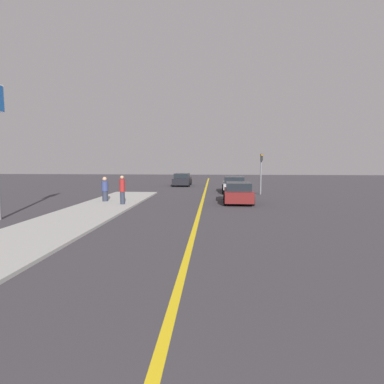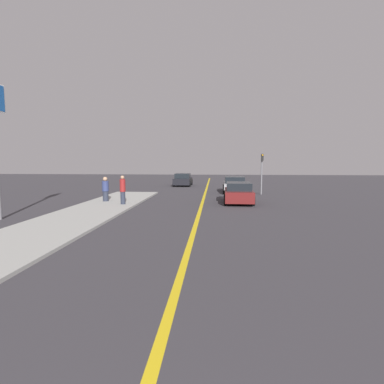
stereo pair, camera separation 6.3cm
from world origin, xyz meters
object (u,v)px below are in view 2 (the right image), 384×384
object	(u,v)px
pedestrian_far_standing	(105,189)
car_far_distant	(183,180)
car_near_right_lane	(238,193)
car_ahead_center	(234,185)
pedestrian_mid_group	(123,190)
traffic_light	(262,169)

from	to	relation	value
pedestrian_far_standing	car_far_distant	bearing A→B (deg)	75.21
car_near_right_lane	car_ahead_center	size ratio (longest dim) A/B	0.96
car_ahead_center	pedestrian_far_standing	world-z (taller)	pedestrian_far_standing
pedestrian_mid_group	pedestrian_far_standing	size ratio (longest dim) A/B	1.09
car_near_right_lane	pedestrian_mid_group	size ratio (longest dim) A/B	2.27
pedestrian_far_standing	car_ahead_center	bearing A→B (deg)	38.33
car_ahead_center	pedestrian_far_standing	xyz separation A→B (m)	(-8.87, -7.02, 0.23)
car_ahead_center	traffic_light	size ratio (longest dim) A/B	1.26
car_near_right_lane	car_ahead_center	world-z (taller)	car_ahead_center
car_ahead_center	pedestrian_far_standing	distance (m)	11.31
car_far_distant	pedestrian_mid_group	xyz separation A→B (m)	(-2.09, -15.09, 0.34)
car_near_right_lane	traffic_light	xyz separation A→B (m)	(2.25, 5.02, 1.42)
car_far_distant	pedestrian_mid_group	world-z (taller)	pedestrian_mid_group
car_ahead_center	pedestrian_far_standing	bearing A→B (deg)	-140.68
car_near_right_lane	car_far_distant	distance (m)	14.13
car_far_distant	pedestrian_mid_group	bearing A→B (deg)	-97.61
car_far_distant	traffic_light	size ratio (longest dim) A/B	1.17
car_near_right_lane	pedestrian_far_standing	distance (m)	8.76
traffic_light	car_near_right_lane	bearing A→B (deg)	-114.13
car_far_distant	pedestrian_mid_group	size ratio (longest dim) A/B	2.21
pedestrian_mid_group	pedestrian_far_standing	distance (m)	2.01
pedestrian_mid_group	traffic_light	xyz separation A→B (m)	(9.42, 6.92, 1.08)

